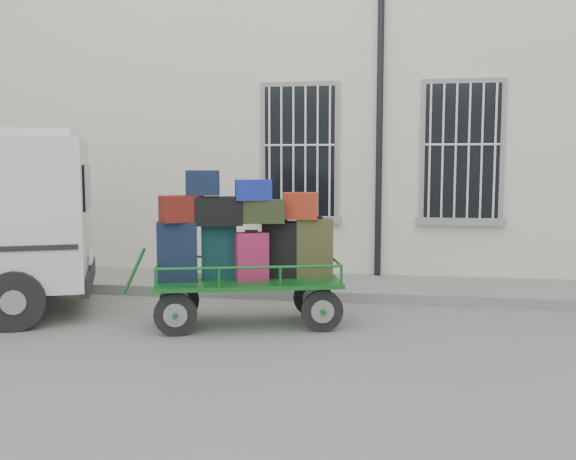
{
  "coord_description": "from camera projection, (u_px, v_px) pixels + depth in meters",
  "views": [
    {
      "loc": [
        1.16,
        -7.97,
        2.06
      ],
      "look_at": [
        -0.29,
        1.0,
        1.11
      ],
      "focal_mm": 40.0,
      "sensor_mm": 36.0,
      "label": 1
    }
  ],
  "objects": [
    {
      "name": "ground",
      "position": [
        298.0,
        324.0,
        8.23
      ],
      "size": [
        80.0,
        80.0,
        0.0
      ],
      "primitive_type": "plane",
      "color": "slate",
      "rests_on": "ground"
    },
    {
      "name": "building",
      "position": [
        336.0,
        117.0,
        13.31
      ],
      "size": [
        24.0,
        5.15,
        6.0
      ],
      "color": "beige",
      "rests_on": "ground"
    },
    {
      "name": "sidewalk",
      "position": [
        317.0,
        286.0,
        10.38
      ],
      "size": [
        24.0,
        1.7,
        0.15
      ],
      "primitive_type": "cube",
      "color": "gray",
      "rests_on": "ground"
    },
    {
      "name": "luggage_cart",
      "position": [
        245.0,
        248.0,
        8.06
      ],
      "size": [
        2.75,
        1.61,
        1.97
      ],
      "rotation": [
        0.0,
        0.0,
        0.27
      ],
      "color": "black",
      "rests_on": "ground"
    }
  ]
}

